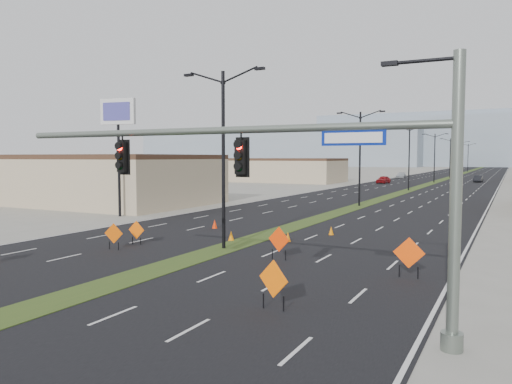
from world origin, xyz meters
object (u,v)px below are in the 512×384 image
at_px(car_mid, 478,179).
at_px(pole_sign_west, 118,120).
at_px(cone_0, 231,236).
at_px(streetlight_5, 460,157).
at_px(streetlight_3, 435,156).
at_px(streetlight_2, 409,156).
at_px(streetlight_6, 468,157).
at_px(car_left, 383,180).
at_px(signal_mast, 294,171).
at_px(cone_2, 331,231).
at_px(construction_sign_3, 273,281).
at_px(streetlight_4, 450,156).
at_px(streetlight_1, 360,155).
at_px(construction_sign_4, 279,240).
at_px(streetlight_0, 223,154).
at_px(car_far, 401,175).
at_px(cone_1, 288,237).
at_px(construction_sign_1, 136,231).
at_px(construction_sign_5, 409,254).
at_px(cone_3, 215,224).
at_px(construction_sign_2, 114,234).

distance_m(car_mid, pole_sign_west, 84.10).
bearing_deg(cone_0, streetlight_5, 89.60).
distance_m(streetlight_5, pole_sign_west, 131.76).
distance_m(streetlight_3, streetlight_5, 56.00).
distance_m(streetlight_2, cone_0, 53.75).
xyz_separation_m(streetlight_6, car_left, (-8.49, -92.21, -4.67)).
bearing_deg(signal_mast, cone_0, 127.30).
height_order(cone_0, cone_2, cone_0).
xyz_separation_m(streetlight_5, construction_sign_3, (7.39, -149.00, -4.39)).
bearing_deg(streetlight_6, cone_0, -90.34).
height_order(streetlight_4, construction_sign_3, streetlight_4).
height_order(streetlight_3, streetlight_5, same).
bearing_deg(streetlight_1, construction_sign_4, -82.11).
bearing_deg(streetlight_0, streetlight_3, 90.00).
height_order(streetlight_6, car_far, streetlight_6).
bearing_deg(car_left, construction_sign_3, -71.86).
bearing_deg(streetlight_0, car_far, 95.73).
bearing_deg(streetlight_0, streetlight_4, 90.00).
bearing_deg(construction_sign_4, streetlight_3, 103.78).
xyz_separation_m(construction_sign_3, cone_1, (-5.11, 12.87, -0.71)).
xyz_separation_m(signal_mast, streetlight_2, (-8.56, 66.00, 0.63)).
distance_m(streetlight_1, construction_sign_4, 29.93).
xyz_separation_m(construction_sign_1, cone_0, (4.34, 3.74, -0.52)).
distance_m(construction_sign_3, construction_sign_4, 8.37).
height_order(streetlight_5, construction_sign_3, streetlight_5).
relative_size(construction_sign_3, cone_0, 2.71).
xyz_separation_m(streetlight_5, cone_0, (-0.97, -137.50, -5.10)).
xyz_separation_m(cone_0, pole_sign_west, (-15.35, 6.79, 8.15)).
distance_m(streetlight_2, car_far, 48.01).
bearing_deg(signal_mast, car_mid, 90.29).
xyz_separation_m(streetlight_2, cone_0, (-0.97, -53.50, -5.10)).
xyz_separation_m(construction_sign_1, construction_sign_4, (9.38, -0.08, 0.16)).
height_order(construction_sign_5, cone_0, construction_sign_5).
height_order(streetlight_6, cone_0, streetlight_6).
relative_size(streetlight_3, streetlight_6, 1.00).
bearing_deg(streetlight_1, streetlight_0, -90.00).
height_order(streetlight_5, cone_2, streetlight_5).
xyz_separation_m(signal_mast, pole_sign_west, (-24.87, 19.29, 3.68)).
bearing_deg(signal_mast, cone_2, 105.11).
distance_m(construction_sign_4, cone_3, 11.93).
relative_size(construction_sign_2, construction_sign_4, 0.89).
height_order(streetlight_0, car_left, streetlight_0).
xyz_separation_m(car_left, cone_3, (3.71, -69.14, -0.41)).
height_order(streetlight_0, construction_sign_4, streetlight_0).
bearing_deg(streetlight_2, construction_sign_5, -79.64).
bearing_deg(car_left, pole_sign_west, -89.18).
height_order(signal_mast, construction_sign_1, signal_mast).
xyz_separation_m(signal_mast, construction_sign_3, (-1.16, 1.00, -3.76)).
distance_m(streetlight_3, construction_sign_5, 87.03).
relative_size(streetlight_1, construction_sign_1, 6.96).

